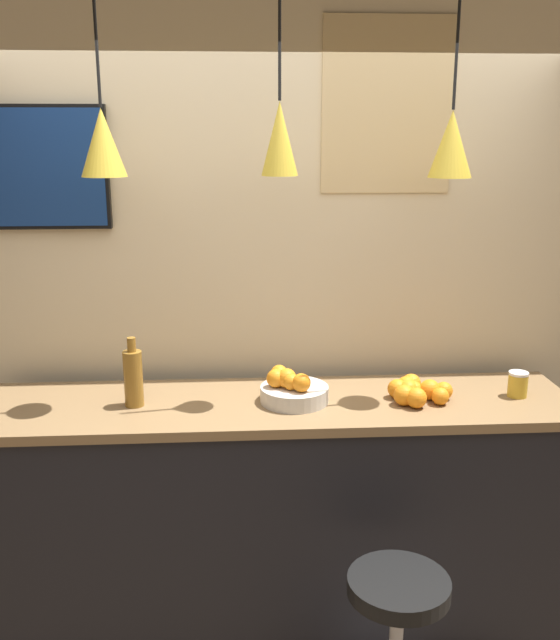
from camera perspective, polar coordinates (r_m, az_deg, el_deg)
name	(u,v)px	position (r m, az deg, el deg)	size (l,w,h in m)	color
back_wall	(274,295)	(3.27, -0.46, 2.00)	(8.00, 0.06, 2.90)	beige
service_counter	(280,517)	(3.23, 0.00, -15.51)	(2.47, 0.59, 1.09)	black
bar_stool	(396,634)	(2.83, 9.29, -23.57)	(0.43, 0.43, 0.66)	#B7B7BC
fruit_bowl	(292,390)	(2.96, 0.98, -5.60)	(0.28, 0.28, 0.15)	beige
orange_pile	(415,391)	(3.04, 10.79, -5.57)	(0.27, 0.26, 0.09)	orange
juice_bottle	(133,377)	(2.96, -11.66, -4.50)	(0.08, 0.08, 0.29)	olive
spread_jar	(518,384)	(3.19, 18.49, -4.89)	(0.08, 0.08, 0.11)	gold
pendant_lamp_left	(103,142)	(2.84, -14.01, 13.68)	(0.17, 0.17, 0.79)	black
pendant_lamp_middle	(280,138)	(2.80, -0.03, 14.38)	(0.14, 0.14, 0.79)	black
pendant_lamp_right	(451,143)	(2.92, 13.54, 13.58)	(0.17, 0.17, 0.80)	black
mounted_tv	(31,168)	(3.25, -19.29, 11.42)	(0.65, 0.04, 0.52)	black
wall_poster	(388,106)	(3.22, 8.62, 16.57)	(0.57, 0.01, 0.74)	#DBBC84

